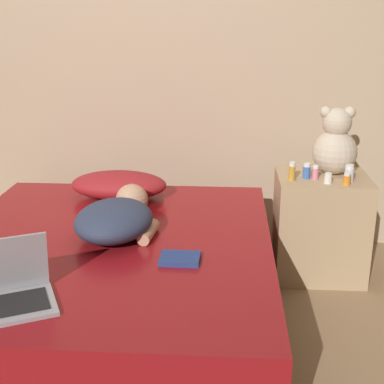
% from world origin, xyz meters
% --- Properties ---
extents(ground_plane, '(12.00, 12.00, 0.00)m').
position_xyz_m(ground_plane, '(0.00, 0.00, 0.00)').
color(ground_plane, '#937551').
extents(wall_back, '(8.00, 0.06, 2.60)m').
position_xyz_m(wall_back, '(0.00, 1.18, 1.30)').
color(wall_back, tan).
rests_on(wall_back, ground_plane).
extents(bed, '(1.60, 1.80, 0.47)m').
position_xyz_m(bed, '(0.00, 0.00, 0.23)').
color(bed, brown).
rests_on(bed, ground_plane).
extents(nightstand, '(0.52, 0.43, 0.61)m').
position_xyz_m(nightstand, '(1.12, 0.66, 0.31)').
color(nightstand, tan).
rests_on(nightstand, ground_plane).
extents(pillow, '(0.56, 0.32, 0.16)m').
position_xyz_m(pillow, '(-0.07, 0.63, 0.55)').
color(pillow, maroon).
rests_on(pillow, bed).
extents(person_lying, '(0.42, 0.64, 0.18)m').
position_xyz_m(person_lying, '(0.04, 0.09, 0.56)').
color(person_lying, '#2D3851').
rests_on(person_lying, bed).
extents(laptop, '(0.36, 0.34, 0.25)m').
position_xyz_m(laptop, '(-0.22, -0.60, 0.53)').
color(laptop, '#9E9EA3').
rests_on(laptop, bed).
extents(teddy_bear, '(0.26, 0.26, 0.39)m').
position_xyz_m(teddy_bear, '(1.19, 0.73, 0.79)').
color(teddy_bear, beige).
rests_on(teddy_bear, nightstand).
extents(bottle_white, '(0.04, 0.04, 0.06)m').
position_xyz_m(bottle_white, '(1.12, 0.53, 0.64)').
color(bottle_white, white).
rests_on(bottle_white, nightstand).
extents(bottle_blue, '(0.04, 0.04, 0.09)m').
position_xyz_m(bottle_blue, '(1.02, 0.62, 0.66)').
color(bottle_blue, '#3866B2').
rests_on(bottle_blue, nightstand).
extents(bottle_amber, '(0.04, 0.04, 0.11)m').
position_xyz_m(bottle_amber, '(0.93, 0.58, 0.67)').
color(bottle_amber, gold).
rests_on(bottle_amber, nightstand).
extents(bottle_pink, '(0.03, 0.03, 0.08)m').
position_xyz_m(bottle_pink, '(1.06, 0.60, 0.65)').
color(bottle_pink, pink).
rests_on(bottle_pink, nightstand).
extents(bottle_clear, '(0.05, 0.05, 0.10)m').
position_xyz_m(bottle_clear, '(1.25, 0.58, 0.66)').
color(bottle_clear, silver).
rests_on(bottle_clear, nightstand).
extents(bottle_orange, '(0.04, 0.04, 0.07)m').
position_xyz_m(bottle_orange, '(1.22, 0.51, 0.65)').
color(bottle_orange, orange).
rests_on(bottle_orange, nightstand).
extents(book, '(0.18, 0.14, 0.02)m').
position_xyz_m(book, '(0.37, -0.20, 0.48)').
color(book, navy).
rests_on(book, bed).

